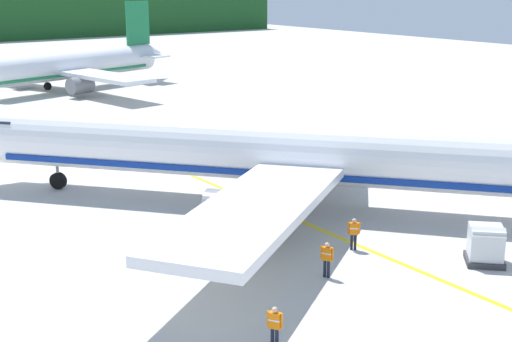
# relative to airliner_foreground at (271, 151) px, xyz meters

# --- Properties ---
(airliner_foreground) EXTENTS (30.10, 34.08, 11.90)m
(airliner_foreground) POSITION_rel_airliner_foreground_xyz_m (0.00, 0.00, 0.00)
(airliner_foreground) COLOR white
(airliner_foreground) RESTS_ON ground
(airliner_mid_apron) EXTENTS (36.12, 30.15, 10.49)m
(airliner_mid_apron) POSITION_rel_airliner_foreground_xyz_m (5.43, 50.80, -0.40)
(airliner_mid_apron) COLOR silver
(airliner_mid_apron) RESTS_ON ground
(cargo_container_near) EXTENTS (2.48, 2.48, 1.99)m
(cargo_container_near) POSITION_rel_airliner_foreground_xyz_m (2.86, -13.38, -2.45)
(cargo_container_near) COLOR #333338
(cargo_container_near) RESTS_ON ground
(crew_marshaller) EXTENTS (0.43, 0.55, 1.69)m
(crew_marshaller) POSITION_rel_airliner_foreground_xyz_m (-10.34, -13.98, -2.39)
(crew_marshaller) COLOR #191E33
(crew_marshaller) RESTS_ON ground
(crew_loader_left) EXTENTS (0.51, 0.46, 1.67)m
(crew_loader_left) POSITION_rel_airliner_foreground_xyz_m (-1.04, -8.36, -2.41)
(crew_loader_left) COLOR #191E33
(crew_loader_left) RESTS_ON ground
(crew_loader_right) EXTENTS (0.42, 0.57, 1.70)m
(crew_loader_right) POSITION_rel_airliner_foreground_xyz_m (-4.43, -10.17, -2.38)
(crew_loader_right) COLOR #191E33
(crew_loader_right) RESTS_ON ground
(apron_guide_line) EXTENTS (0.30, 60.00, 0.01)m
(apron_guide_line) POSITION_rel_airliner_foreground_xyz_m (-0.42, -4.56, -3.39)
(apron_guide_line) COLOR yellow
(apron_guide_line) RESTS_ON ground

